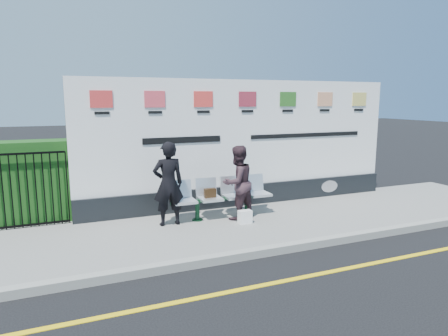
# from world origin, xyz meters

# --- Properties ---
(ground) EXTENTS (80.00, 80.00, 0.00)m
(ground) POSITION_xyz_m (0.00, 0.00, 0.00)
(ground) COLOR black
(pavement) EXTENTS (14.00, 3.00, 0.12)m
(pavement) POSITION_xyz_m (0.00, 2.50, 0.06)
(pavement) COLOR gray
(pavement) RESTS_ON ground
(kerb) EXTENTS (14.00, 0.18, 0.14)m
(kerb) POSITION_xyz_m (0.00, 1.00, 0.07)
(kerb) COLOR gray
(kerb) RESTS_ON ground
(yellow_line) EXTENTS (14.00, 0.10, 0.01)m
(yellow_line) POSITION_xyz_m (0.00, 0.00, 0.00)
(yellow_line) COLOR yellow
(yellow_line) RESTS_ON ground
(billboard) EXTENTS (8.00, 0.30, 3.00)m
(billboard) POSITION_xyz_m (0.50, 3.85, 1.42)
(billboard) COLOR black
(billboard) RESTS_ON pavement
(hedge) EXTENTS (2.35, 0.70, 1.70)m
(hedge) POSITION_xyz_m (-4.58, 4.30, 0.97)
(hedge) COLOR #194916
(hedge) RESTS_ON pavement
(railing) EXTENTS (2.05, 0.06, 1.54)m
(railing) POSITION_xyz_m (-4.58, 3.85, 0.89)
(railing) COLOR black
(railing) RESTS_ON pavement
(bench) EXTENTS (2.21, 0.60, 0.47)m
(bench) POSITION_xyz_m (-0.45, 3.00, 0.36)
(bench) COLOR silver
(bench) RESTS_ON pavement
(woman_left) EXTENTS (0.63, 0.41, 1.72)m
(woman_left) POSITION_xyz_m (-1.66, 2.95, 0.98)
(woman_left) COLOR black
(woman_left) RESTS_ON pavement
(woman_right) EXTENTS (0.93, 0.82, 1.59)m
(woman_right) POSITION_xyz_m (-0.19, 2.80, 0.91)
(woman_right) COLOR #39252C
(woman_right) RESTS_ON pavement
(handbag_brown) EXTENTS (0.25, 0.12, 0.20)m
(handbag_brown) POSITION_xyz_m (-0.74, 3.01, 0.69)
(handbag_brown) COLOR black
(handbag_brown) RESTS_ON bench
(carrier_bag_white) EXTENTS (0.27, 0.16, 0.27)m
(carrier_bag_white) POSITION_xyz_m (-0.18, 2.43, 0.26)
(carrier_bag_white) COLOR white
(carrier_bag_white) RESTS_ON pavement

